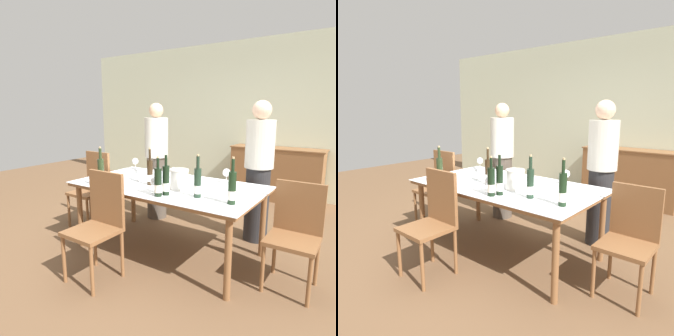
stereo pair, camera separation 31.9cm
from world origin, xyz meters
The scene contains 21 objects.
ground_plane centered at (0.00, 0.00, 0.00)m, with size 12.00×12.00×0.00m, color brown.
back_wall centered at (0.00, 2.96, 1.40)m, with size 8.00×0.10×2.80m.
sideboard_cabinet centered at (0.45, 2.67, 0.46)m, with size 1.54×0.46×0.92m.
dining_table centered at (0.00, 0.00, 0.70)m, with size 2.00×1.11×0.76m.
ice_bucket centered at (0.20, -0.09, 0.87)m, with size 0.19×0.19×0.21m.
wine_bottle_0 centered at (-0.52, -0.48, 0.91)m, with size 0.07×0.07×0.42m.
wine_bottle_1 centered at (0.21, -0.34, 0.90)m, with size 0.07×0.07×0.38m.
wine_bottle_2 centered at (0.83, -0.26, 0.90)m, with size 0.07×0.07×0.41m.
wine_bottle_3 centered at (0.49, -0.24, 0.90)m, with size 0.07×0.07×0.40m.
wine_bottle_4 centered at (0.17, -0.42, 0.89)m, with size 0.07×0.07×0.38m.
wine_bottle_5 centered at (-0.15, -0.13, 0.90)m, with size 0.06×0.06×0.40m.
wine_glass_0 centered at (0.09, -0.36, 0.88)m, with size 0.09×0.09×0.16m.
wine_glass_1 centered at (0.49, 0.42, 0.88)m, with size 0.09×0.09×0.16m.
wine_glass_2 centered at (-0.83, 0.43, 0.87)m, with size 0.09×0.09×0.15m.
wine_glass_3 centered at (-0.39, -0.05, 0.87)m, with size 0.08×0.08×0.15m.
wine_glass_4 centered at (-0.09, 0.26, 0.86)m, with size 0.07×0.07×0.14m.
chair_right_end centered at (1.30, 0.09, 0.53)m, with size 0.42×0.42×0.93m.
chair_left_end centered at (-1.30, 0.09, 0.56)m, with size 0.42×0.42×0.99m.
chair_near_front centered at (-0.24, -0.78, 0.57)m, with size 0.42×0.42×0.99m.
person_host centered at (-0.74, 0.80, 0.83)m, with size 0.33×0.33×1.65m.
person_guest_left centered at (0.71, 0.84, 0.84)m, with size 0.33×0.33×1.66m.
Camera 1 is at (1.77, -2.59, 1.56)m, focal length 32.00 mm.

